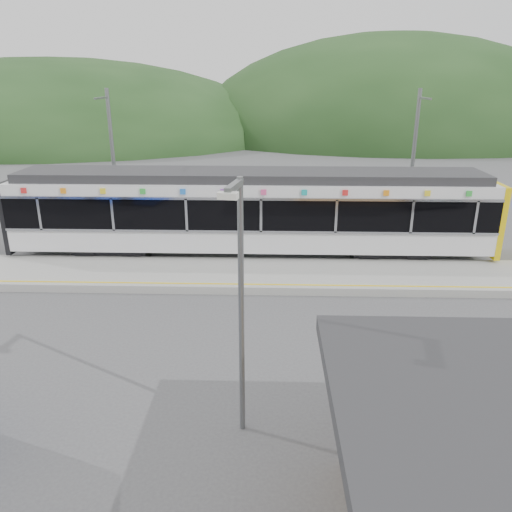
{
  "coord_description": "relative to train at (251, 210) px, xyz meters",
  "views": [
    {
      "loc": [
        0.49,
        -14.81,
        7.41
      ],
      "look_at": [
        -0.02,
        1.0,
        1.76
      ],
      "focal_mm": 35.0,
      "sensor_mm": 36.0,
      "label": 1
    }
  ],
  "objects": [
    {
      "name": "ground",
      "position": [
        0.42,
        -6.0,
        -2.06
      ],
      "size": [
        120.0,
        120.0,
        0.0
      ],
      "primitive_type": "plane",
      "color": "#4C4C4F",
      "rests_on": "ground"
    },
    {
      "name": "hills",
      "position": [
        6.61,
        -0.71,
        -2.06
      ],
      "size": [
        146.0,
        149.0,
        26.0
      ],
      "color": "#1E3D19",
      "rests_on": "ground"
    },
    {
      "name": "platform",
      "position": [
        0.42,
        -2.7,
        -1.91
      ],
      "size": [
        26.0,
        3.2,
        0.3
      ],
      "primitive_type": "cube",
      "color": "#9E9E99",
      "rests_on": "ground"
    },
    {
      "name": "yellow_line",
      "position": [
        0.42,
        -4.0,
        -1.76
      ],
      "size": [
        26.0,
        0.1,
        0.01
      ],
      "primitive_type": "cube",
      "color": "yellow",
      "rests_on": "platform"
    },
    {
      "name": "train",
      "position": [
        0.0,
        0.0,
        0.0
      ],
      "size": [
        20.44,
        3.01,
        3.74
      ],
      "color": "black",
      "rests_on": "ground"
    },
    {
      "name": "catenary_mast_west",
      "position": [
        -6.58,
        2.56,
        1.58
      ],
      "size": [
        0.18,
        1.8,
        7.0
      ],
      "color": "slate",
      "rests_on": "ground"
    },
    {
      "name": "catenary_mast_east",
      "position": [
        7.42,
        2.56,
        1.58
      ],
      "size": [
        0.18,
        1.8,
        7.0
      ],
      "color": "slate",
      "rests_on": "ground"
    },
    {
      "name": "lamp_post",
      "position": [
        0.3,
        -11.68,
        1.33
      ],
      "size": [
        0.38,
        1.03,
        5.68
      ],
      "rotation": [
        0.0,
        0.0,
        -0.18
      ],
      "color": "slate",
      "rests_on": "ground"
    }
  ]
}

